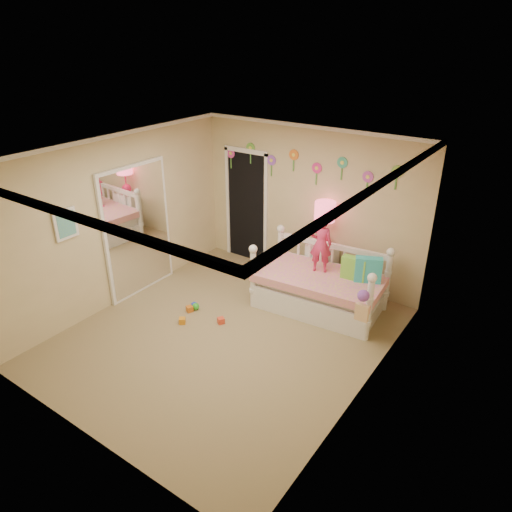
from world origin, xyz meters
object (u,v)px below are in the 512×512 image
Objects in this scene: child at (321,244)px; nightstand at (321,265)px; daybed at (320,278)px; table_lamp at (325,217)px.

nightstand is at bearing -89.05° from child.
daybed is 0.72m from nightstand.
nightstand is 0.86m from table_lamp.
table_lamp is at bearing 110.01° from daybed.
child is 0.87m from nightstand.
daybed is 2.54× the size of nightstand.
nightstand is at bearing 110.01° from daybed.
child is 0.62m from table_lamp.
child reaches higher than nightstand.
table_lamp reaches higher than nightstand.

